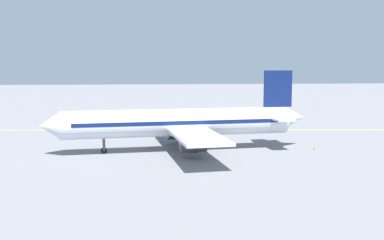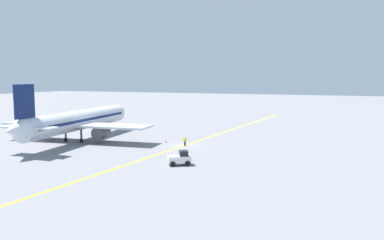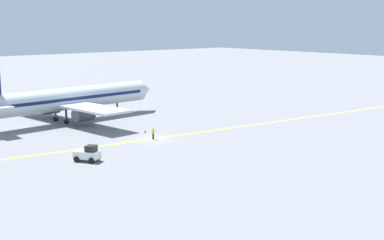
% 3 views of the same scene
% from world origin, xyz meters
% --- Properties ---
extents(ground_plane, '(400.00, 400.00, 0.00)m').
position_xyz_m(ground_plane, '(0.00, 0.00, 0.00)').
color(ground_plane, slate).
extents(apron_yellow_centreline, '(12.37, 119.44, 0.01)m').
position_xyz_m(apron_yellow_centreline, '(0.00, 0.00, 0.00)').
color(apron_yellow_centreline, yellow).
rests_on(apron_yellow_centreline, ground).
extents(airplane_at_gate, '(28.39, 35.54, 10.60)m').
position_xyz_m(airplane_at_gate, '(-19.86, -2.84, 3.71)').
color(airplane_at_gate, silver).
rests_on(airplane_at_gate, ground).
extents(baggage_tug_white, '(3.34, 2.89, 2.11)m').
position_xyz_m(baggage_tug_white, '(5.11, -13.29, 0.90)').
color(baggage_tug_white, white).
rests_on(baggage_tug_white, ground).
extents(ground_crew_worker, '(0.58, 0.24, 1.68)m').
position_xyz_m(ground_crew_worker, '(0.29, -0.32, 0.91)').
color(ground_crew_worker, '#23232D').
rests_on(ground_crew_worker, ground).
extents(traffic_cone_mid_apron, '(0.32, 0.32, 0.55)m').
position_xyz_m(traffic_cone_mid_apron, '(-4.14, 1.42, 0.28)').
color(traffic_cone_mid_apron, orange).
rests_on(traffic_cone_mid_apron, ground).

